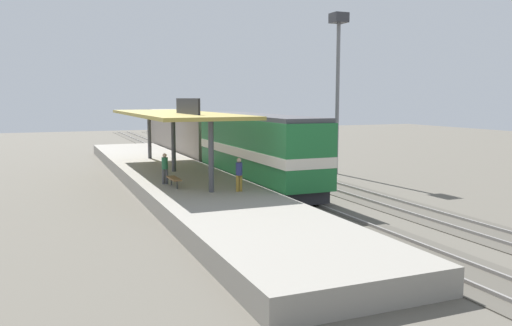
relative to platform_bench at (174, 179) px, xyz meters
name	(u,v)px	position (x,y,z in m)	size (l,w,h in m)	color
ground_plane	(267,179)	(8.00, 5.85, -1.34)	(120.00, 120.00, 0.00)	#5B564C
track_near	(241,180)	(6.00, 5.85, -1.31)	(3.20, 110.00, 0.16)	#4E4941
track_far	(301,177)	(10.60, 5.85, -1.31)	(3.20, 110.00, 0.16)	#4E4941
platform	(174,178)	(1.40, 5.85, -0.89)	(6.00, 44.00, 0.90)	gray
station_canopy	(173,115)	(1.40, 5.76, 3.19)	(5.20, 18.00, 4.70)	#47474C
platform_bench	(174,179)	(0.00, 0.00, 0.00)	(0.44, 1.70, 0.50)	#333338
locomotive	(257,150)	(6.00, 2.94, 1.07)	(2.93, 14.43, 4.44)	#28282D
passenger_carriage_single	(184,133)	(6.00, 20.94, 0.97)	(2.90, 20.00, 4.24)	#28282D
light_mast	(338,60)	(13.80, 6.31, 7.05)	(1.10, 1.10, 11.70)	slate
person_waiting	(239,173)	(2.74, -2.57, 0.51)	(0.34, 0.34, 1.71)	olive
person_walking	(165,167)	(-0.23, 1.13, 0.51)	(0.34, 0.34, 1.71)	#4C4C51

